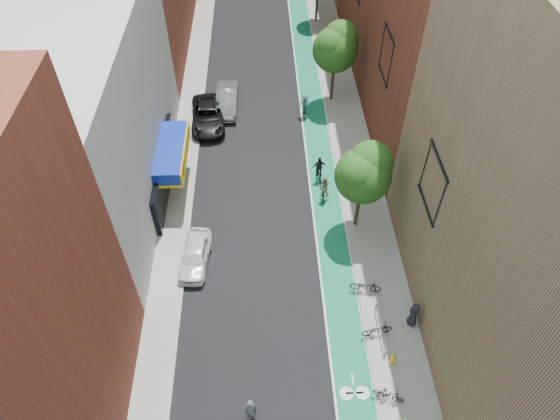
{
  "coord_description": "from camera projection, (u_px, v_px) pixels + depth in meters",
  "views": [
    {
      "loc": [
        -0.11,
        -11.06,
        24.2
      ],
      "look_at": [
        0.76,
        10.15,
        1.5
      ],
      "focal_mm": 32.0,
      "sensor_mm": 36.0,
      "label": 1
    }
  ],
  "objects": [
    {
      "name": "sidewalk_left",
      "position": [
        194.0,
        89.0,
        42.75
      ],
      "size": [
        2.0,
        68.0,
        0.15
      ],
      "primitive_type": "cube",
      "color": "gray",
      "rests_on": "ground"
    },
    {
      "name": "cyclist_lane_far",
      "position": [
        305.0,
        107.0,
        39.64
      ],
      "size": [
        1.06,
        1.6,
        1.94
      ],
      "rotation": [
        0.0,
        0.0,
        3.19
      ],
      "color": "black",
      "rests_on": "ground"
    },
    {
      "name": "pedestrian",
      "position": [
        414.0,
        314.0,
        26.58
      ],
      "size": [
        0.64,
        0.88,
        1.66
      ],
      "primitive_type": "imported",
      "rotation": [
        0.0,
        0.0,
        -1.72
      ],
      "color": "black",
      "rests_on": "sidewalk_right"
    },
    {
      "name": "parked_bike_near",
      "position": [
        377.0,
        330.0,
        26.4
      ],
      "size": [
        1.74,
        0.86,
        0.87
      ],
      "primitive_type": "imported",
      "rotation": [
        0.0,
        0.0,
        1.75
      ],
      "color": "black",
      "rests_on": "sidewalk_right"
    },
    {
      "name": "cyclist_lead",
      "position": [
        251.0,
        414.0,
        23.29
      ],
      "size": [
        0.82,
        1.59,
        1.98
      ],
      "rotation": [
        0.0,
        0.0,
        3.34
      ],
      "color": "black",
      "rests_on": "ground"
    },
    {
      "name": "parked_car_white",
      "position": [
        195.0,
        255.0,
        29.68
      ],
      "size": [
        2.0,
        4.14,
        1.36
      ],
      "primitive_type": "imported",
      "rotation": [
        0.0,
        0.0,
        -0.1
      ],
      "color": "white",
      "rests_on": "ground"
    },
    {
      "name": "building_left_white",
      "position": [
        83.0,
        119.0,
        30.09
      ],
      "size": [
        8.0,
        20.0,
        12.0
      ],
      "primitive_type": "cube",
      "color": "silver",
      "rests_on": "ground"
    },
    {
      "name": "parked_car_black",
      "position": [
        208.0,
        116.0,
        39.01
      ],
      "size": [
        2.85,
        5.6,
        1.52
      ],
      "primitive_type": "imported",
      "rotation": [
        0.0,
        0.0,
        0.06
      ],
      "color": "black",
      "rests_on": "ground"
    },
    {
      "name": "fire_hydrant",
      "position": [
        393.0,
        359.0,
        25.34
      ],
      "size": [
        0.24,
        0.24,
        0.7
      ],
      "color": "gold",
      "rests_on": "sidewalk_right"
    },
    {
      "name": "tree_near",
      "position": [
        364.0,
        172.0,
        28.82
      ],
      "size": [
        3.4,
        3.36,
        6.42
      ],
      "color": "#332619",
      "rests_on": "ground"
    },
    {
      "name": "tree_mid",
      "position": [
        336.0,
        46.0,
        38.2
      ],
      "size": [
        3.55,
        3.53,
        6.74
      ],
      "color": "#332619",
      "rests_on": "ground"
    },
    {
      "name": "ground",
      "position": [
        273.0,
        377.0,
        25.23
      ],
      "size": [
        160.0,
        160.0,
        0.0
      ],
      "primitive_type": "plane",
      "color": "black",
      "rests_on": "ground"
    },
    {
      "name": "cyclist_lane_near",
      "position": [
        324.0,
        190.0,
        33.28
      ],
      "size": [
        0.84,
        1.64,
        1.91
      ],
      "rotation": [
        0.0,
        0.0,
        2.99
      ],
      "color": "black",
      "rests_on": "ground"
    },
    {
      "name": "sidewalk_right",
      "position": [
        339.0,
        86.0,
        43.1
      ],
      "size": [
        3.0,
        68.0,
        0.15
      ],
      "primitive_type": "cube",
      "color": "gray",
      "rests_on": "ground"
    },
    {
      "name": "bike_lane",
      "position": [
        310.0,
        87.0,
        43.08
      ],
      "size": [
        2.0,
        68.0,
        0.01
      ],
      "primitive_type": "cube",
      "color": "#126847",
      "rests_on": "ground"
    },
    {
      "name": "parked_bike_far",
      "position": [
        365.0,
        286.0,
        28.27
      ],
      "size": [
        1.85,
        0.93,
        0.93
      ],
      "primitive_type": "imported",
      "rotation": [
        0.0,
        0.0,
        1.39
      ],
      "color": "black",
      "rests_on": "sidewalk_right"
    },
    {
      "name": "parked_bike_mid",
      "position": [
        389.0,
        395.0,
        23.97
      ],
      "size": [
        1.6,
        0.97,
        0.93
      ],
      "primitive_type": "imported",
      "rotation": [
        0.0,
        0.0,
        1.2
      ],
      "color": "black",
      "rests_on": "sidewalk_right"
    },
    {
      "name": "parked_car_silver",
      "position": [
        227.0,
        100.0,
        40.42
      ],
      "size": [
        1.8,
        4.81,
        1.57
      ],
      "primitive_type": "imported",
      "rotation": [
        0.0,
        0.0,
        -0.03
      ],
      "color": "gray",
      "rests_on": "ground"
    },
    {
      "name": "cyclist_lane_mid",
      "position": [
        319.0,
        172.0,
        34.59
      ],
      "size": [
        1.0,
        1.85,
        1.99
      ],
      "rotation": [
        0.0,
        0.0,
        3.27
      ],
      "color": "black",
      "rests_on": "ground"
    }
  ]
}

